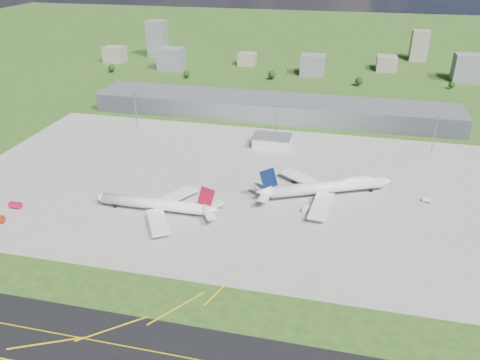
% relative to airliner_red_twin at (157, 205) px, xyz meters
% --- Properties ---
extents(ground, '(1400.00, 1400.00, 0.00)m').
position_rel_airliner_red_twin_xyz_m(ground, '(35.05, 154.16, -5.17)').
color(ground, '#264E18').
rests_on(ground, ground).
extents(apron, '(360.00, 190.00, 0.08)m').
position_rel_airliner_red_twin_xyz_m(apron, '(45.05, 44.16, -5.13)').
color(apron, gray).
rests_on(apron, ground).
extents(terminal, '(300.00, 42.00, 15.00)m').
position_rel_airliner_red_twin_xyz_m(terminal, '(35.05, 169.16, 2.33)').
color(terminal, slate).
rests_on(terminal, ground).
extents(ops_building, '(26.00, 16.00, 8.00)m').
position_rel_airliner_red_twin_xyz_m(ops_building, '(45.05, 104.16, -1.17)').
color(ops_building, silver).
rests_on(ops_building, ground).
extents(mast_west, '(3.50, 2.00, 25.90)m').
position_rel_airliner_red_twin_xyz_m(mast_west, '(-64.95, 119.16, 12.54)').
color(mast_west, gray).
rests_on(mast_west, ground).
extents(mast_center, '(3.50, 2.00, 25.90)m').
position_rel_airliner_red_twin_xyz_m(mast_center, '(45.05, 119.16, 12.54)').
color(mast_center, gray).
rests_on(mast_center, ground).
extents(mast_east, '(3.50, 2.00, 25.90)m').
position_rel_airliner_red_twin_xyz_m(mast_east, '(155.05, 119.16, 12.54)').
color(mast_east, gray).
rests_on(mast_east, ground).
extents(airliner_red_twin, '(70.48, 55.11, 19.39)m').
position_rel_airliner_red_twin_xyz_m(airliner_red_twin, '(0.00, 0.00, 0.00)').
color(airliner_red_twin, white).
rests_on(airliner_red_twin, ground).
extents(airliner_blue_quad, '(76.97, 58.42, 21.29)m').
position_rel_airliner_red_twin_xyz_m(airliner_blue_quad, '(88.16, 39.52, 0.75)').
color(airliner_blue_quad, white).
rests_on(airliner_blue_quad, ground).
extents(fire_truck, '(7.13, 2.90, 3.18)m').
position_rel_airliner_red_twin_xyz_m(fire_truck, '(-78.55, -12.66, -3.58)').
color(fire_truck, red).
rests_on(fire_truck, ground).
extents(tug_yellow, '(4.36, 4.21, 1.89)m').
position_rel_airliner_red_twin_xyz_m(tug_yellow, '(19.85, 14.06, -4.19)').
color(tug_yellow, '#C1930B').
rests_on(tug_yellow, ground).
extents(van_white_near, '(3.71, 6.04, 2.82)m').
position_rel_airliner_red_twin_xyz_m(van_white_near, '(77.91, 19.20, -3.75)').
color(van_white_near, white).
rests_on(van_white_near, ground).
extents(van_white_far, '(4.73, 2.78, 2.33)m').
position_rel_airliner_red_twin_xyz_m(van_white_far, '(143.28, 44.93, -3.98)').
color(van_white_far, white).
rests_on(van_white_far, ground).
extents(bldg_far_w, '(24.00, 20.00, 18.00)m').
position_rel_airliner_red_twin_xyz_m(bldg_far_w, '(-184.95, 324.16, 3.83)').
color(bldg_far_w, gray).
rests_on(bldg_far_w, ground).
extents(bldg_w, '(28.00, 22.00, 24.00)m').
position_rel_airliner_red_twin_xyz_m(bldg_w, '(-104.95, 304.16, 6.83)').
color(bldg_w, slate).
rests_on(bldg_w, ground).
extents(bldg_cw, '(20.00, 18.00, 14.00)m').
position_rel_airliner_red_twin_xyz_m(bldg_cw, '(-24.95, 344.16, 1.83)').
color(bldg_cw, gray).
rests_on(bldg_cw, ground).
extents(bldg_c, '(26.00, 20.00, 22.00)m').
position_rel_airliner_red_twin_xyz_m(bldg_c, '(55.05, 314.16, 5.83)').
color(bldg_c, slate).
rests_on(bldg_c, ground).
extents(bldg_ce, '(22.00, 24.00, 16.00)m').
position_rel_airliner_red_twin_xyz_m(bldg_ce, '(135.05, 354.16, 2.83)').
color(bldg_ce, gray).
rests_on(bldg_ce, ground).
extents(bldg_e, '(30.00, 22.00, 28.00)m').
position_rel_airliner_red_twin_xyz_m(bldg_e, '(215.05, 324.16, 8.83)').
color(bldg_e, slate).
rests_on(bldg_e, ground).
extents(bldg_tall_w, '(22.00, 20.00, 44.00)m').
position_rel_airliner_red_twin_xyz_m(bldg_tall_w, '(-144.95, 364.16, 16.83)').
color(bldg_tall_w, slate).
rests_on(bldg_tall_w, ground).
extents(bldg_tall_e, '(20.00, 18.00, 36.00)m').
position_rel_airliner_red_twin_xyz_m(bldg_tall_e, '(175.05, 414.16, 12.83)').
color(bldg_tall_e, gray).
rests_on(bldg_tall_e, ground).
extents(tree_far_w, '(7.20, 7.20, 8.80)m').
position_rel_airliner_red_twin_xyz_m(tree_far_w, '(-164.95, 274.16, 0.02)').
color(tree_far_w, '#382314').
rests_on(tree_far_w, ground).
extents(tree_w, '(6.75, 6.75, 8.25)m').
position_rel_airliner_red_twin_xyz_m(tree_w, '(-74.95, 269.16, -0.31)').
color(tree_w, '#382314').
rests_on(tree_w, ground).
extents(tree_c, '(8.10, 8.10, 9.90)m').
position_rel_airliner_red_twin_xyz_m(tree_c, '(15.05, 284.16, 0.67)').
color(tree_c, '#382314').
rests_on(tree_c, ground).
extents(tree_e, '(7.65, 7.65, 9.35)m').
position_rel_airliner_red_twin_xyz_m(tree_e, '(105.05, 279.16, 0.35)').
color(tree_e, '#382314').
rests_on(tree_e, ground).
extents(tree_far_e, '(6.30, 6.30, 7.70)m').
position_rel_airliner_red_twin_xyz_m(tree_far_e, '(195.05, 289.16, -0.63)').
color(tree_far_e, '#382314').
rests_on(tree_far_e, ground).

